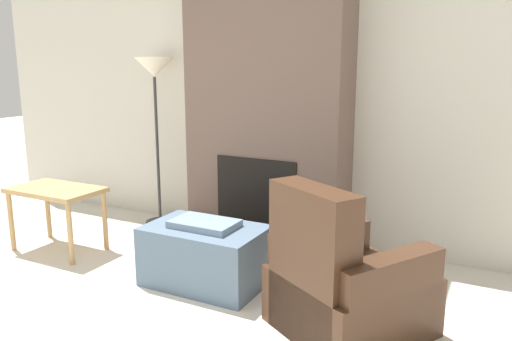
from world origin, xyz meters
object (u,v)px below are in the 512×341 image
at_px(ottoman, 205,254).
at_px(armchair, 342,288).
at_px(side_table, 56,197).
at_px(floor_lamp_left, 154,79).

bearing_deg(ottoman, armchair, -9.97).
height_order(side_table, floor_lamp_left, floor_lamp_left).
relative_size(side_table, floor_lamp_left, 0.47).
height_order(ottoman, side_table, side_table).
bearing_deg(floor_lamp_left, armchair, -27.59).
bearing_deg(side_table, ottoman, 0.11).
bearing_deg(side_table, armchair, -4.17).
height_order(armchair, floor_lamp_left, floor_lamp_left).
bearing_deg(ottoman, floor_lamp_left, 140.03).
relative_size(ottoman, side_table, 1.09).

